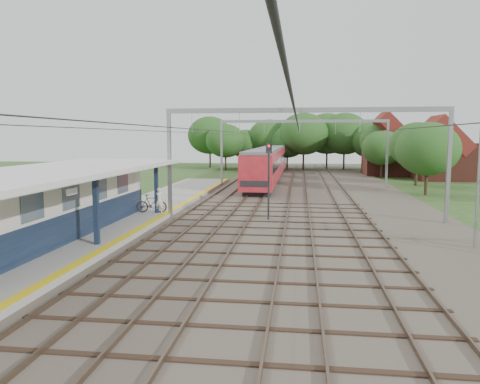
{
  "coord_description": "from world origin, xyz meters",
  "views": [
    {
      "loc": [
        3.27,
        -13.97,
        5.22
      ],
      "look_at": [
        -0.66,
        16.56,
        1.6
      ],
      "focal_mm": 35.0,
      "sensor_mm": 36.0,
      "label": 1
    }
  ],
  "objects_px": {
    "train": "(269,162)",
    "signal_post": "(269,171)",
    "bicycle": "(152,204)",
    "person": "(159,200)"
  },
  "relations": [
    {
      "from": "bicycle",
      "to": "train",
      "type": "distance_m",
      "value": 29.1
    },
    {
      "from": "person",
      "to": "train",
      "type": "bearing_deg",
      "value": -108.0
    },
    {
      "from": "train",
      "to": "signal_post",
      "type": "bearing_deg",
      "value": -86.31
    },
    {
      "from": "bicycle",
      "to": "train",
      "type": "bearing_deg",
      "value": -17.74
    },
    {
      "from": "person",
      "to": "bicycle",
      "type": "distance_m",
      "value": 0.54
    },
    {
      "from": "signal_post",
      "to": "train",
      "type": "bearing_deg",
      "value": 71.75
    },
    {
      "from": "person",
      "to": "signal_post",
      "type": "xyz_separation_m",
      "value": [
        7.09,
        -0.16,
        1.99
      ]
    },
    {
      "from": "signal_post",
      "to": "person",
      "type": "bearing_deg",
      "value": 156.73
    },
    {
      "from": "person",
      "to": "train",
      "type": "height_order",
      "value": "train"
    },
    {
      "from": "person",
      "to": "signal_post",
      "type": "height_order",
      "value": "signal_post"
    }
  ]
}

